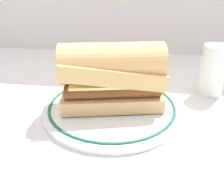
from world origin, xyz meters
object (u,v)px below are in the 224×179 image
plate (112,106)px  sausage_sandwich (112,74)px  drinking_glass (213,74)px  butter_knife (98,66)px

plate → sausage_sandwich: 0.07m
plate → drinking_glass: 0.24m
drinking_glass → plate: bearing=-154.5°
plate → butter_knife: size_ratio=2.03×
plate → butter_knife: bearing=107.2°
plate → drinking_glass: bearing=25.5°
drinking_glass → butter_knife: (-0.29, 0.13, -0.04)m
sausage_sandwich → butter_knife: sausage_sandwich is taller
drinking_glass → butter_knife: drinking_glass is taller
plate → butter_knife: plate is taller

